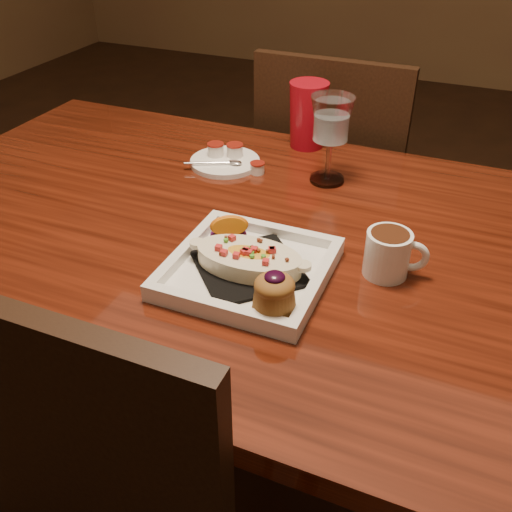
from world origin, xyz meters
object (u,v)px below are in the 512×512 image
at_px(goblet, 331,124).
at_px(red_tumbler, 308,115).
at_px(chair_far, 334,194).
at_px(plate, 252,268).
at_px(coffee_mug, 389,252).
at_px(saucer, 224,159).
at_px(table, 249,270).

height_order(goblet, red_tumbler, goblet).
xyz_separation_m(chair_far, plate, (0.07, -0.78, 0.27)).
xyz_separation_m(chair_far, coffee_mug, (0.27, -0.67, 0.28)).
height_order(chair_far, red_tumbler, chair_far).
height_order(plate, red_tumbler, red_tumbler).
bearing_deg(chair_far, saucer, 67.98).
relative_size(table, saucer, 9.56).
bearing_deg(plate, saucer, 121.01).
bearing_deg(red_tumbler, coffee_mug, -56.76).
bearing_deg(chair_far, red_tumbler, 84.65).
relative_size(chair_far, goblet, 5.05).
relative_size(goblet, saucer, 1.17).
bearing_deg(saucer, table, -55.32).
bearing_deg(saucer, red_tumbler, 50.31).
bearing_deg(plate, goblet, 88.44).
bearing_deg(goblet, plate, -91.22).
distance_m(chair_far, coffee_mug, 0.78).
xyz_separation_m(table, saucer, (-0.16, 0.23, 0.11)).
relative_size(chair_far, plate, 3.66).
distance_m(table, chair_far, 0.65).
distance_m(coffee_mug, saucer, 0.51).
height_order(chair_far, plate, chair_far).
xyz_separation_m(chair_far, goblet, (0.08, -0.39, 0.37)).
relative_size(chair_far, red_tumbler, 6.07).
relative_size(plate, red_tumbler, 1.66).
relative_size(coffee_mug, goblet, 0.56).
height_order(plate, coffee_mug, plate).
bearing_deg(plate, coffee_mug, 27.60).
bearing_deg(plate, table, 115.27).
bearing_deg(red_tumbler, plate, -80.44).
bearing_deg(goblet, red_tumbler, 122.27).
distance_m(coffee_mug, goblet, 0.35).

